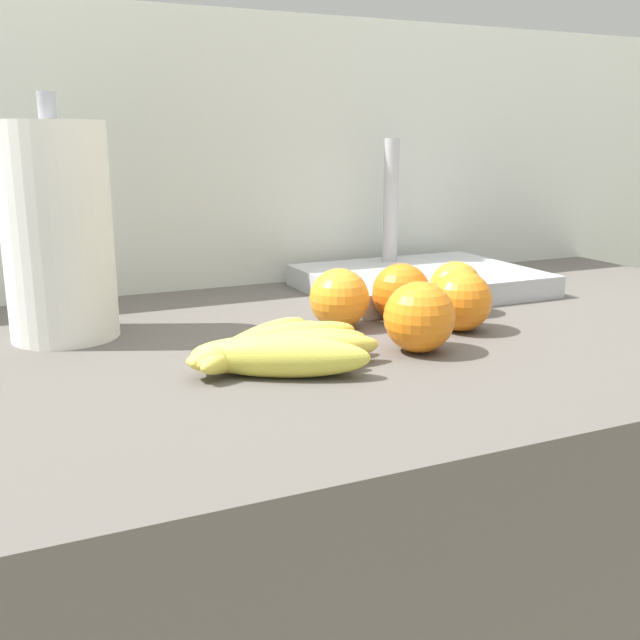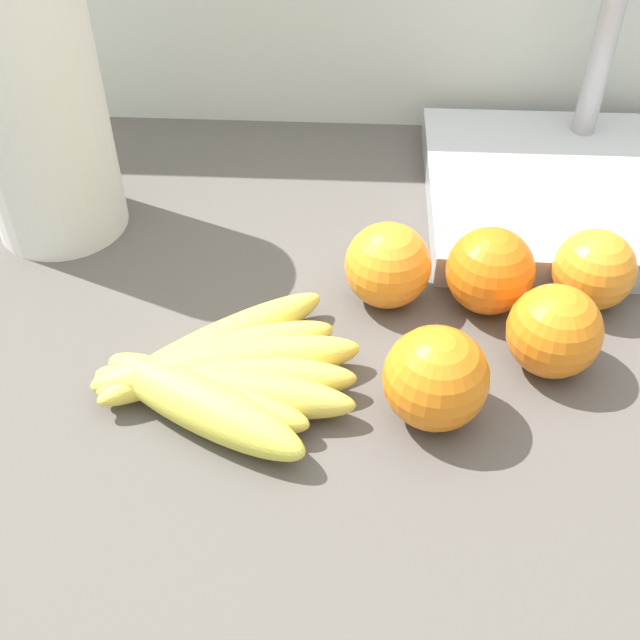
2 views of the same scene
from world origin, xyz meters
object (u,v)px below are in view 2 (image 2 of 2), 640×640
at_px(orange_front, 388,265).
at_px(sink_basin, 596,187).
at_px(orange_back_right, 436,378).
at_px(orange_far_right, 594,270).
at_px(orange_center, 554,331).
at_px(orange_back_left, 490,271).
at_px(paper_towel_roll, 35,107).
at_px(banana_bunch, 218,377).

xyz_separation_m(orange_front, sink_basin, (0.21, 0.15, -0.02)).
height_order(orange_back_right, orange_far_right, orange_back_right).
bearing_deg(orange_back_right, orange_center, 30.81).
height_order(orange_back_left, sink_basin, sink_basin).
xyz_separation_m(paper_towel_roll, sink_basin, (0.52, 0.06, -0.10)).
bearing_deg(sink_basin, orange_center, -109.59).
bearing_deg(orange_center, orange_back_left, 120.85).
height_order(banana_bunch, orange_far_right, orange_far_right).
relative_size(orange_front, orange_back_left, 0.99).
height_order(orange_front, paper_towel_roll, paper_towel_roll).
relative_size(orange_front, sink_basin, 0.22).
relative_size(paper_towel_roll, sink_basin, 0.84).
height_order(orange_front, orange_back_right, orange_back_right).
distance_m(banana_bunch, orange_center, 0.26).
bearing_deg(orange_center, orange_back_right, -149.19).
height_order(banana_bunch, orange_center, orange_center).
distance_m(paper_towel_roll, sink_basin, 0.54).
distance_m(orange_center, orange_far_right, 0.09).
bearing_deg(paper_towel_roll, orange_back_left, -13.80).
distance_m(orange_center, orange_back_left, 0.08).
relative_size(orange_far_right, paper_towel_roll, 0.25).
distance_m(banana_bunch, sink_basin, 0.43).
distance_m(orange_back_right, orange_far_right, 0.20).
height_order(orange_front, orange_center, same).
distance_m(orange_back_left, sink_basin, 0.20).
bearing_deg(banana_bunch, orange_far_right, 22.31).
bearing_deg(orange_center, banana_bunch, -170.11).
bearing_deg(sink_basin, banana_bunch, -141.22).
bearing_deg(banana_bunch, orange_back_left, 28.24).
distance_m(orange_back_right, paper_towel_roll, 0.42).
distance_m(orange_front, orange_back_right, 0.13).
bearing_deg(banana_bunch, paper_towel_roll, 130.61).
distance_m(orange_far_right, paper_towel_roll, 0.50).
xyz_separation_m(orange_front, orange_back_left, (0.09, -0.00, 0.00)).
height_order(orange_back_left, paper_towel_roll, paper_towel_roll).
height_order(banana_bunch, orange_front, orange_front).
distance_m(orange_center, sink_basin, 0.24).
relative_size(orange_back_right, paper_towel_roll, 0.28).
bearing_deg(orange_center, sink_basin, 70.41).
xyz_separation_m(banana_bunch, orange_far_right, (0.30, 0.13, 0.02)).
height_order(orange_center, orange_back_right, orange_back_right).
bearing_deg(banana_bunch, sink_basin, 38.78).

